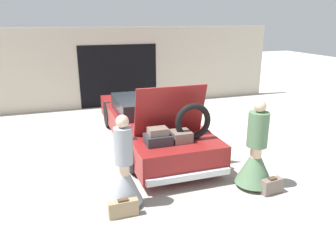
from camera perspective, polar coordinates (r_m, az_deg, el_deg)
ground_plane at (r=8.58m, az=-3.14°, el=-2.81°), size 40.00×40.00×0.00m
garage_wall_back at (r=12.11m, az=-8.67°, el=10.03°), size 12.00×0.14×2.80m
car at (r=8.39m, az=-3.17°, el=0.62°), size 1.80×5.33×1.81m
person_left at (r=5.61m, az=-7.55°, el=-8.38°), size 0.59×0.59×1.63m
person_right at (r=6.38m, az=14.99°, el=-5.29°), size 0.72×0.72×1.70m
suitcase_beside_left_person at (r=5.53m, az=-7.78°, el=-14.03°), size 0.49×0.14×0.31m
suitcase_beside_right_person at (r=6.41m, az=17.59°, el=-9.93°), size 0.43×0.21×0.32m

